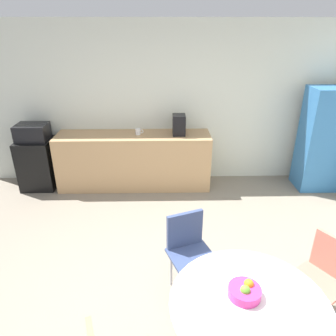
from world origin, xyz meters
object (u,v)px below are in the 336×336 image
Objects in this scene: microwave at (32,132)px; mug_white at (138,132)px; chair_navy at (188,244)px; mini_fridge at (38,164)px; coffee_maker at (179,125)px; locker_cabinet at (321,140)px; chair_coral at (325,271)px; fruit_bowl at (245,291)px; round_table at (248,316)px.

microwave is 1.67m from mug_white.
mini_fridge is at bearing 135.37° from chair_navy.
microwave is 2.32m from coffee_maker.
locker_cabinet reaches higher than mug_white.
chair_navy is (-2.29, -2.17, -0.30)m from locker_cabinet.
coffee_maker is at bearing 113.51° from chair_coral.
fruit_bowl is at bearing -123.00° from locker_cabinet.
chair_navy is 0.95m from fruit_bowl.
microwave is 0.58× the size of chair_coral.
locker_cabinet is 2.29m from coffee_maker.
chair_coral is (3.47, -2.66, -0.43)m from microwave.
chair_coral is 1.00× the size of chair_navy.
microwave is 4.59m from locker_cabinet.
mini_fridge reaches higher than round_table.
coffee_maker is (2.32, 0.00, 0.11)m from microwave.
fruit_bowl is (0.33, -0.85, 0.26)m from chair_navy.
mug_white is (-0.63, 2.28, 0.43)m from chair_navy.
chair_navy is (2.30, -2.27, -0.43)m from microwave.
fruit_bowl is (2.63, -3.12, 0.37)m from mini_fridge.
locker_cabinet is at bearing -1.25° from microwave.
microwave is 4.40m from chair_coral.
chair_coral is at bearing -37.44° from mini_fridge.
locker_cabinet is at bearing 43.52° from chair_navy.
mug_white is at bearing 177.92° from locker_cabinet.
mini_fridge is 0.99× the size of chair_navy.
chair_navy is at bearing 110.96° from fruit_bowl.
mini_fridge is at bearing -179.79° from mug_white.
mug_white is at bearing 107.01° from fruit_bowl.
mini_fridge is 2.56× the size of coffee_maker.
mini_fridge is 3.24m from chair_navy.
chair_coral is 3.25m from mug_white.
round_table is (-1.94, -3.09, -0.22)m from locker_cabinet.
microwave is at bearing 135.37° from chair_navy.
mug_white is (-2.92, 0.11, 0.12)m from locker_cabinet.
chair_coral is 6.43× the size of mug_white.
chair_navy is at bearing -90.39° from coffee_maker.
round_table is at bearing -122.14° from locker_cabinet.
mini_fridge is 1.75m from mug_white.
round_table is 1.35× the size of chair_navy.
coffee_maker is (0.65, -0.01, 0.11)m from mug_white.
mini_fridge is at bearing 178.75° from locker_cabinet.
mug_white is at bearing 179.47° from coffee_maker.
chair_coral is at bearing 32.58° from round_table.
round_table is at bearing -72.94° from mug_white.
mini_fridge is 1.71× the size of microwave.
chair_navy is 6.43× the size of mug_white.
locker_cabinet reaches higher than chair_coral.
coffee_maker reaches higher than fruit_bowl.
coffee_maker reaches higher than chair_coral.
fruit_bowl is at bearing -49.92° from mini_fridge.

